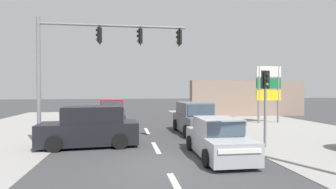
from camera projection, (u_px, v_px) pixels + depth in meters
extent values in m
plane|color=#3A3A3D|center=(166.00, 166.00, 9.13)|extent=(140.00, 140.00, 0.00)
cube|color=silver|center=(177.00, 187.00, 7.15)|extent=(0.20, 2.40, 0.01)
cube|color=silver|center=(156.00, 148.00, 12.09)|extent=(0.20, 2.40, 0.01)
cube|color=silver|center=(147.00, 131.00, 17.02)|extent=(0.20, 2.40, 0.01)
cylinder|color=slate|center=(39.00, 83.00, 11.94)|extent=(0.18, 0.18, 6.00)
cylinder|color=slate|center=(114.00, 26.00, 12.35)|extent=(6.80, 0.29, 0.11)
cube|color=black|center=(100.00, 35.00, 12.27)|extent=(0.21, 0.27, 0.68)
cube|color=black|center=(100.00, 35.00, 12.27)|extent=(0.05, 0.44, 0.84)
sphere|color=black|center=(97.00, 30.00, 12.25)|extent=(0.13, 0.13, 0.13)
sphere|color=black|center=(97.00, 35.00, 12.25)|extent=(0.13, 0.13, 0.13)
sphere|color=green|center=(97.00, 40.00, 12.25)|extent=(0.13, 0.13, 0.13)
cube|color=black|center=(140.00, 36.00, 12.53)|extent=(0.21, 0.27, 0.68)
cube|color=black|center=(140.00, 36.00, 12.53)|extent=(0.05, 0.44, 0.84)
sphere|color=black|center=(138.00, 31.00, 12.51)|extent=(0.13, 0.13, 0.13)
sphere|color=black|center=(138.00, 36.00, 12.51)|extent=(0.13, 0.13, 0.13)
sphere|color=green|center=(138.00, 41.00, 12.52)|extent=(0.13, 0.13, 0.13)
cube|color=black|center=(179.00, 37.00, 12.79)|extent=(0.21, 0.27, 0.68)
cube|color=black|center=(179.00, 37.00, 12.79)|extent=(0.05, 0.44, 0.84)
sphere|color=black|center=(177.00, 33.00, 12.77)|extent=(0.13, 0.13, 0.13)
sphere|color=black|center=(177.00, 37.00, 12.77)|extent=(0.13, 0.13, 0.13)
sphere|color=green|center=(177.00, 42.00, 12.78)|extent=(0.13, 0.13, 0.13)
cylinder|color=slate|center=(265.00, 118.00, 12.02)|extent=(0.12, 0.12, 2.80)
cube|color=black|center=(265.00, 80.00, 11.99)|extent=(0.29, 0.24, 0.68)
cube|color=black|center=(265.00, 80.00, 11.99)|extent=(0.44, 0.11, 0.84)
sphere|color=black|center=(267.00, 75.00, 11.87)|extent=(0.13, 0.13, 0.13)
sphere|color=black|center=(267.00, 80.00, 11.88)|extent=(0.13, 0.13, 0.13)
sphere|color=green|center=(267.00, 84.00, 11.88)|extent=(0.13, 0.13, 0.13)
cylinder|color=slate|center=(259.00, 94.00, 20.93)|extent=(0.16, 0.16, 4.60)
cylinder|color=slate|center=(278.00, 94.00, 21.20)|extent=(0.16, 0.16, 4.60)
cube|color=silver|center=(269.00, 71.00, 21.03)|extent=(2.10, 0.14, 0.84)
cube|color=#196B38|center=(269.00, 83.00, 21.05)|extent=(2.10, 0.14, 0.84)
cube|color=yellow|center=(268.00, 95.00, 21.07)|extent=(2.10, 0.14, 0.84)
cube|color=gray|center=(248.00, 98.00, 26.67)|extent=(12.00, 1.00, 3.60)
cube|color=slate|center=(195.00, 123.00, 16.07)|extent=(1.94, 4.54, 1.00)
cube|color=slate|center=(194.00, 108.00, 16.25)|extent=(1.78, 2.74, 0.76)
cube|color=#384756|center=(201.00, 110.00, 14.91)|extent=(1.58, 0.10, 0.65)
cube|color=#384756|center=(188.00, 107.00, 17.60)|extent=(1.55, 0.09, 0.61)
cube|color=white|center=(207.00, 124.00, 13.84)|extent=(1.56, 0.08, 0.14)
cylinder|color=black|center=(218.00, 130.00, 14.88)|extent=(0.24, 0.72, 0.72)
cylinder|color=black|center=(186.00, 131.00, 14.54)|extent=(0.24, 0.72, 0.72)
cylinder|color=black|center=(202.00, 124.00, 17.62)|extent=(0.24, 0.72, 0.72)
cylinder|color=black|center=(176.00, 125.00, 17.28)|extent=(0.24, 0.72, 0.72)
cube|color=maroon|center=(112.00, 115.00, 21.51)|extent=(2.08, 4.59, 1.00)
cube|color=maroon|center=(112.00, 104.00, 21.30)|extent=(1.86, 2.79, 0.76)
cube|color=#384756|center=(112.00, 103.00, 22.63)|extent=(1.58, 0.14, 0.65)
cube|color=#384756|center=(112.00, 105.00, 19.96)|extent=(1.55, 0.14, 0.61)
cube|color=white|center=(112.00, 110.00, 23.72)|extent=(1.56, 0.12, 0.14)
cylinder|color=black|center=(101.00, 116.00, 22.68)|extent=(0.26, 0.73, 0.72)
cylinder|color=black|center=(122.00, 116.00, 23.07)|extent=(0.26, 0.73, 0.72)
cylinder|color=black|center=(99.00, 120.00, 19.95)|extent=(0.26, 0.73, 0.72)
cylinder|color=black|center=(124.00, 120.00, 20.35)|extent=(0.26, 0.73, 0.72)
cube|color=#A3A8AD|center=(218.00, 143.00, 10.41)|extent=(1.81, 4.24, 0.80)
cube|color=#A3A8AD|center=(218.00, 125.00, 10.45)|extent=(1.61, 1.94, 0.62)
cube|color=#384756|center=(226.00, 129.00, 9.49)|extent=(1.44, 0.10, 0.53)
cube|color=#384756|center=(210.00, 122.00, 11.41)|extent=(1.41, 0.10, 0.50)
cube|color=white|center=(240.00, 151.00, 8.31)|extent=(1.45, 0.08, 0.14)
cylinder|color=black|center=(253.00, 156.00, 9.24)|extent=(0.21, 0.64, 0.64)
cylinder|color=black|center=(207.00, 158.00, 9.01)|extent=(0.21, 0.64, 0.64)
cylinder|color=black|center=(227.00, 142.00, 11.82)|extent=(0.21, 0.64, 0.64)
cylinder|color=black|center=(190.00, 143.00, 11.59)|extent=(0.21, 0.64, 0.64)
cube|color=black|center=(89.00, 133.00, 12.37)|extent=(4.60, 2.10, 1.00)
cube|color=black|center=(94.00, 114.00, 12.40)|extent=(2.80, 1.88, 0.76)
cube|color=#384756|center=(63.00, 115.00, 12.09)|extent=(0.15, 1.58, 0.65)
cube|color=#384756|center=(123.00, 114.00, 12.70)|extent=(0.15, 1.55, 0.61)
cube|color=white|center=(37.00, 130.00, 11.86)|extent=(0.13, 1.56, 0.14)
cylinder|color=black|center=(54.00, 144.00, 11.17)|extent=(0.73, 0.26, 0.72)
cylinder|color=black|center=(61.00, 136.00, 12.96)|extent=(0.73, 0.26, 0.72)
cylinder|color=black|center=(120.00, 141.00, 11.78)|extent=(0.73, 0.26, 0.72)
cylinder|color=black|center=(119.00, 134.00, 13.58)|extent=(0.73, 0.26, 0.72)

